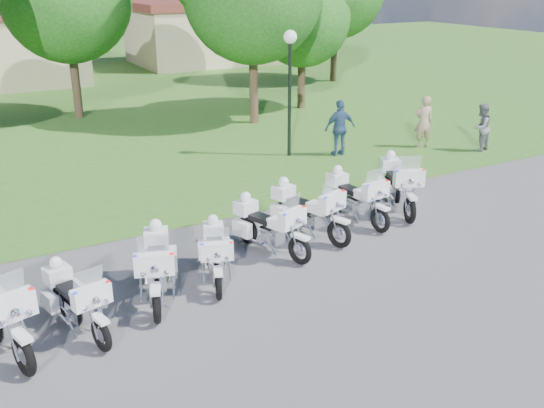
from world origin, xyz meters
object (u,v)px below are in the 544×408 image
motorcycle_1 (75,299)px  bystander_a (424,122)px  motorcycle_5 (306,209)px  motorcycle_7 (398,183)px  motorcycle_6 (355,196)px  bystander_c (340,128)px  motorcycle_4 (268,225)px  motorcycle_3 (215,252)px  motorcycle_2 (157,264)px  lamp_post (290,62)px  bystander_b (481,128)px

motorcycle_1 → bystander_a: bystander_a is taller
motorcycle_5 → motorcycle_7: 3.11m
motorcycle_5 → motorcycle_7: (3.09, 0.37, 0.04)m
motorcycle_5 → bystander_a: size_ratio=1.24×
motorcycle_6 → bystander_c: bystander_c is taller
motorcycle_4 → motorcycle_7: motorcycle_7 is taller
motorcycle_1 → motorcycle_6: (7.30, 1.79, 0.05)m
motorcycle_6 → motorcycle_5: bearing=4.4°
motorcycle_5 → bystander_a: bearing=-166.8°
bystander_c → motorcycle_4: bearing=50.1°
motorcycle_3 → bystander_c: size_ratio=1.04×
motorcycle_2 → bystander_c: size_ratio=1.18×
motorcycle_1 → motorcycle_2: (1.64, 0.48, 0.07)m
motorcycle_6 → bystander_a: size_ratio=1.24×
motorcycle_2 → motorcycle_3: size_ratio=1.14×
motorcycle_2 → motorcycle_4: bearing=-146.0°
motorcycle_7 → lamp_post: 6.21m
motorcycle_3 → motorcycle_5: bearing=-140.6°
motorcycle_3 → motorcycle_5: size_ratio=0.86×
motorcycle_4 → motorcycle_5: size_ratio=0.95×
motorcycle_1 → bystander_c: size_ratio=1.09×
motorcycle_6 → bystander_c: (3.01, 5.01, 0.31)m
motorcycle_4 → motorcycle_7: size_ratio=0.92×
bystander_b → bystander_c: bearing=-36.7°
bystander_a → bystander_b: 1.96m
motorcycle_1 → bystander_b: size_ratio=1.25×
lamp_post → motorcycle_1: bearing=-139.1°
motorcycle_3 → lamp_post: (5.86, 7.03, 2.58)m
motorcycle_3 → lamp_post: lamp_post is taller
motorcycle_6 → motorcycle_4: bearing=7.3°
motorcycle_4 → bystander_a: bearing=-168.9°
bystander_a → motorcycle_5: bearing=47.6°
motorcycle_3 → bystander_a: 12.03m
motorcycle_7 → motorcycle_4: bearing=31.4°
motorcycle_2 → motorcycle_4: (2.84, 0.73, -0.03)m
lamp_post → bystander_a: size_ratio=2.25×
motorcycle_7 → bystander_a: (4.75, 4.31, 0.23)m
motorcycle_3 → lamp_post: size_ratio=0.48×
bystander_b → lamp_post: bearing=-38.1°
motorcycle_6 → bystander_b: bearing=-162.4°
bystander_a → bystander_c: bearing=6.6°
motorcycle_7 → bystander_b: 6.85m
motorcycle_3 → lamp_post: bearing=-109.4°
motorcycle_4 → motorcycle_6: 2.88m
motorcycle_2 → motorcycle_7: (7.15, 1.43, 0.04)m
motorcycle_5 → bystander_c: (4.61, 5.26, 0.29)m
motorcycle_6 → bystander_a: (6.24, 4.43, 0.28)m
bystander_a → motorcycle_1: bearing=41.4°
motorcycle_1 → bystander_a: (13.54, 6.22, 0.33)m
motorcycle_3 → bystander_c: bystander_c is taller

